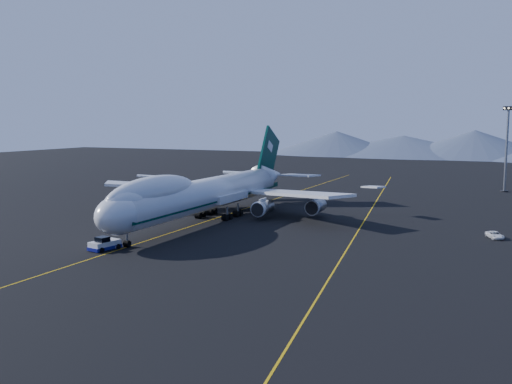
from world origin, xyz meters
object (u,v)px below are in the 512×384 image
at_px(boeing_747, 207,193).
at_px(floodlight_mast, 506,149).
at_px(service_van, 495,235).
at_px(pushback_tug, 105,245).

xyz_separation_m(boeing_747, floodlight_mast, (54.81, 78.53, 6.68)).
height_order(boeing_747, service_van, boeing_747).
relative_size(pushback_tug, service_van, 1.25).
bearing_deg(boeing_747, pushback_tug, -94.10).
height_order(pushback_tug, service_van, pushback_tug).
xyz_separation_m(boeing_747, pushback_tug, (-2.12, -29.53, -5.12)).
relative_size(service_van, floodlight_mast, 0.18).
relative_size(pushback_tug, floodlight_mast, 0.22).
bearing_deg(floodlight_mast, boeing_747, -124.92).
bearing_deg(service_van, pushback_tug, -172.89).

